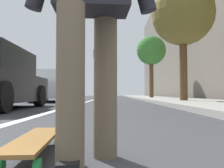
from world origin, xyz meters
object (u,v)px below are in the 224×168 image
skateboard (35,141)px  traffic_light (95,64)px  parked_car_mid (56,87)px  street_tree_mid (183,15)px  street_tree_far (151,51)px

skateboard → traffic_light: bearing=3.6°
parked_car_mid → street_tree_mid: 6.79m
parked_car_mid → street_tree_mid: street_tree_mid is taller
street_tree_far → street_tree_mid: bearing=180.0°
traffic_light → street_tree_far: 5.64m
skateboard → parked_car_mid: 10.89m
street_tree_mid → street_tree_far: size_ratio=1.02×
skateboard → traffic_light: (19.93, 1.24, 2.91)m
parked_car_mid → street_tree_mid: size_ratio=0.93×
street_tree_mid → parked_car_mid: bearing=67.1°
parked_car_mid → traffic_light: bearing=-7.4°
parked_car_mid → skateboard: bearing=-166.9°
parked_car_mid → traffic_light: traffic_light is taller
traffic_light → street_tree_far: size_ratio=0.92×
street_tree_mid → traffic_light: bearing=20.8°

